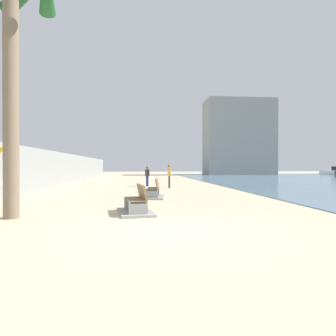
% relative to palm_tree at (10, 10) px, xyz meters
% --- Properties ---
extents(ground_plane, '(120.00, 120.00, 0.00)m').
position_rel_palm_tree_xyz_m(ground_plane, '(4.56, 15.77, -6.41)').
color(ground_plane, '#C6B793').
extents(seawall, '(0.80, 64.00, 2.75)m').
position_rel_palm_tree_xyz_m(seawall, '(-2.94, 15.77, -5.04)').
color(seawall, gray).
rests_on(seawall, ground).
extents(palm_tree, '(3.42, 3.51, 8.38)m').
position_rel_palm_tree_xyz_m(palm_tree, '(0.00, 0.00, 0.00)').
color(palm_tree, '#7A6651').
rests_on(palm_tree, ground).
extents(bench_near, '(1.37, 2.23, 0.98)m').
position_rel_palm_tree_xyz_m(bench_near, '(3.85, 0.61, -6.18)').
color(bench_near, gray).
rests_on(bench_near, ground).
extents(bench_far, '(1.33, 2.21, 0.98)m').
position_rel_palm_tree_xyz_m(bench_far, '(4.69, 5.63, -6.18)').
color(bench_far, gray).
rests_on(bench_far, ground).
extents(person_walking, '(0.35, 0.44, 1.59)m').
position_rel_palm_tree_xyz_m(person_walking, '(4.65, 14.49, -5.50)').
color(person_walking, navy).
rests_on(person_walking, ground).
extents(person_standing, '(0.23, 0.53, 1.74)m').
position_rel_palm_tree_xyz_m(person_standing, '(6.19, 12.34, -5.39)').
color(person_standing, '#333338').
rests_on(person_standing, ground).
extents(harbor_building, '(12.00, 6.00, 13.35)m').
position_rel_palm_tree_xyz_m(harbor_building, '(21.91, 43.77, 0.26)').
color(harbor_building, gray).
rests_on(harbor_building, ground).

